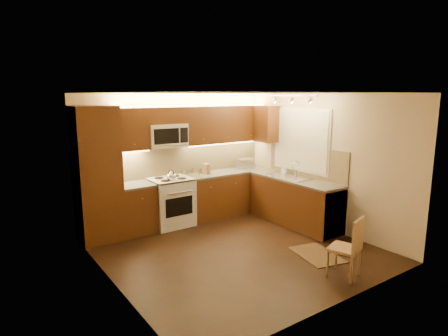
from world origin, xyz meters
TOP-DOWN VIEW (x-y plane):
  - floor at (0.00, 0.00)m, footprint 4.00×4.00m
  - ceiling at (0.00, 0.00)m, footprint 4.00×4.00m
  - wall_back at (0.00, 2.00)m, footprint 4.00×0.01m
  - wall_front at (0.00, -2.00)m, footprint 4.00×0.01m
  - wall_left at (-2.00, 0.00)m, footprint 0.01×4.00m
  - wall_right at (2.00, 0.00)m, footprint 0.01×4.00m
  - pantry at (-1.65, 1.70)m, footprint 0.70×0.60m
  - base_cab_back_left at (-0.99, 1.70)m, footprint 0.62×0.60m
  - counter_back_left at (-0.99, 1.70)m, footprint 0.62×0.60m
  - base_cab_back_right at (1.04, 1.70)m, footprint 1.92×0.60m
  - counter_back_right at (1.04, 1.70)m, footprint 1.92×0.60m
  - base_cab_right at (1.70, 0.40)m, footprint 0.60×2.00m
  - counter_right at (1.70, 0.40)m, footprint 0.60×2.00m
  - dishwasher at (1.70, -0.30)m, footprint 0.58×0.60m
  - backsplash_back at (0.35, 1.99)m, footprint 3.30×0.02m
  - backsplash_right at (1.99, 0.40)m, footprint 0.02×2.00m
  - upper_cab_back_left at (-0.99, 1.82)m, footprint 0.62×0.35m
  - upper_cab_back_right at (1.04, 1.82)m, footprint 1.92×0.35m
  - upper_cab_bridge at (-0.30, 1.82)m, footprint 0.76×0.35m
  - upper_cab_right_corner at (1.82, 1.40)m, footprint 0.35×0.50m
  - stove at (-0.30, 1.68)m, footprint 0.76×0.65m
  - microwave at (-0.30, 1.81)m, footprint 0.76×0.38m
  - window_frame at (1.99, 0.55)m, footprint 0.03×1.44m
  - window_blinds at (1.97, 0.55)m, footprint 0.02×1.36m
  - sink at (1.70, 0.55)m, footprint 0.52×0.86m
  - faucet at (1.88, 0.55)m, footprint 0.20×0.04m
  - track_light_bar at (1.55, 0.40)m, footprint 0.04×1.20m
  - kettle at (-0.37, 1.49)m, footprint 0.22×0.22m
  - toaster_oven at (1.53, 1.75)m, footprint 0.36×0.27m
  - knife_block at (0.55, 1.74)m, footprint 0.10×0.15m
  - spice_jar_a at (0.52, 1.87)m, footprint 0.04×0.04m
  - spice_jar_b at (0.44, 1.83)m, footprint 0.05×0.05m
  - spice_jar_c at (0.14, 1.93)m, footprint 0.06×0.06m
  - spice_jar_d at (0.35, 1.94)m, footprint 0.04×0.04m
  - soap_bottle at (1.85, 0.87)m, footprint 0.11×0.11m
  - rug at (0.92, -0.90)m, footprint 0.73×0.93m
  - dining_chair at (0.68, -1.58)m, footprint 0.48×0.48m

SIDE VIEW (x-z plane):
  - floor at x=0.00m, z-range -0.01..0.01m
  - rug at x=0.92m, z-range 0.00..0.01m
  - dining_chair at x=0.68m, z-range 0.00..0.86m
  - base_cab_back_left at x=-0.99m, z-range 0.00..0.86m
  - base_cab_back_right at x=1.04m, z-range 0.00..0.86m
  - base_cab_right at x=1.70m, z-range 0.00..0.86m
  - dishwasher at x=1.70m, z-range 0.01..0.85m
  - stove at x=-0.30m, z-range 0.00..0.92m
  - counter_back_left at x=-0.99m, z-range 0.86..0.90m
  - counter_back_right at x=1.04m, z-range 0.86..0.90m
  - counter_right at x=1.70m, z-range 0.86..0.90m
  - spice_jar_a at x=0.52m, z-range 0.90..0.99m
  - spice_jar_b at x=0.44m, z-range 0.90..1.00m
  - spice_jar_d at x=0.35m, z-range 0.90..1.00m
  - spice_jar_c at x=0.14m, z-range 0.90..1.00m
  - sink at x=1.70m, z-range 0.90..1.05m
  - soap_bottle at x=1.85m, z-range 0.90..1.09m
  - knife_block at x=0.55m, z-range 0.90..1.10m
  - toaster_oven at x=1.53m, z-range 0.90..1.12m
  - kettle at x=-0.37m, z-range 0.92..1.13m
  - faucet at x=1.88m, z-range 0.90..1.20m
  - pantry at x=-1.65m, z-range 0.00..2.30m
  - backsplash_back at x=0.35m, z-range 0.90..1.50m
  - backsplash_right at x=1.99m, z-range 0.90..1.50m
  - wall_back at x=0.00m, z-range 0.00..2.50m
  - wall_front at x=0.00m, z-range 0.00..2.50m
  - wall_left at x=-2.00m, z-range 0.00..2.50m
  - wall_right at x=2.00m, z-range 0.00..2.50m
  - window_frame at x=1.99m, z-range 0.98..2.22m
  - window_blinds at x=1.97m, z-range 1.02..2.18m
  - microwave at x=-0.30m, z-range 1.50..1.94m
  - upper_cab_back_left at x=-0.99m, z-range 1.50..2.25m
  - upper_cab_back_right at x=1.04m, z-range 1.50..2.25m
  - upper_cab_right_corner at x=1.82m, z-range 1.50..2.25m
  - upper_cab_bridge at x=-0.30m, z-range 1.94..2.25m
  - track_light_bar at x=1.55m, z-range 2.44..2.48m
  - ceiling at x=0.00m, z-range 2.50..2.50m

